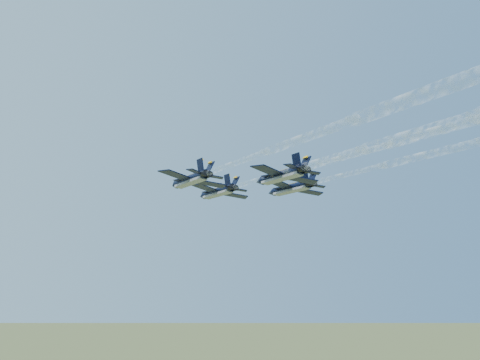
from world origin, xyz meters
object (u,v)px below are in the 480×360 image
jet_lead (217,192)px  jet_slot (281,176)px  jet_right (291,188)px  jet_left (190,180)px

jet_lead → jet_slot: size_ratio=1.00×
jet_lead → jet_right: same height
jet_lead → jet_right: size_ratio=1.00×
jet_left → jet_lead: bearing=47.2°
jet_slot → jet_lead: bearing=91.1°
jet_left → jet_right: 22.65m
jet_left → jet_right: bearing=1.6°
jet_left → jet_slot: bearing=-44.4°
jet_right → jet_slot: size_ratio=1.00×
jet_lead → jet_right: 16.28m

